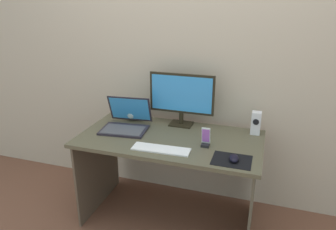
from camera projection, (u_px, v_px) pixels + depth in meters
ground_plane at (170, 217)px, 2.61m from camera, size 8.00×8.00×0.00m
wall_back at (187, 56)px, 2.58m from camera, size 6.00×0.04×2.50m
desk at (170, 155)px, 2.41m from camera, size 1.35×0.71×0.72m
monitor at (182, 97)px, 2.51m from camera, size 0.53×0.14×0.43m
speaker_right at (256, 123)px, 2.39m from camera, size 0.07×0.07×0.18m
laptop at (126, 123)px, 2.50m from camera, size 0.38×0.37×0.24m
fishbowl at (133, 109)px, 2.68m from camera, size 0.18×0.18×0.18m
keyboard_external at (161, 149)px, 2.16m from camera, size 0.40×0.13×0.01m
mousepad at (232, 160)px, 2.02m from camera, size 0.25×0.20×0.00m
mouse at (234, 158)px, 2.01m from camera, size 0.07×0.11×0.04m
phone_in_dock at (206, 140)px, 2.20m from camera, size 0.06×0.05×0.14m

